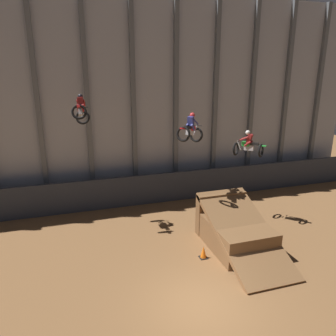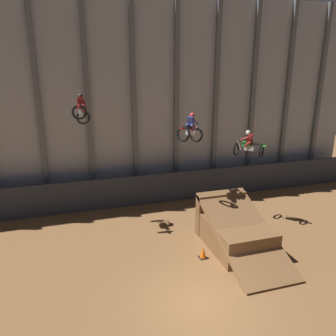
# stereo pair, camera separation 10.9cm
# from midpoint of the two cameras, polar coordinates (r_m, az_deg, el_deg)

# --- Properties ---
(ground_plane) EXTENTS (60.00, 60.00, 0.00)m
(ground_plane) POSITION_cam_midpoint_polar(r_m,az_deg,el_deg) (12.97, 5.74, -22.79)
(ground_plane) COLOR brown
(arena_back_wall) EXTENTS (32.00, 0.40, 12.70)m
(arena_back_wall) POSITION_cam_midpoint_polar(r_m,az_deg,el_deg) (20.83, -5.89, 11.40)
(arena_back_wall) COLOR #A3A8B2
(arena_back_wall) RESTS_ON ground_plane
(lower_barrier) EXTENTS (31.36, 0.20, 1.93)m
(lower_barrier) POSITION_cam_midpoint_polar(r_m,az_deg,el_deg) (20.80, -4.75, -3.84)
(lower_barrier) COLOR #2D333D
(lower_barrier) RESTS_ON ground_plane
(dirt_ramp) EXTENTS (2.64, 5.37, 2.34)m
(dirt_ramp) POSITION_cam_midpoint_polar(r_m,az_deg,el_deg) (16.47, 11.59, -10.56)
(dirt_ramp) COLOR brown
(dirt_ramp) RESTS_ON ground_plane
(rider_bike_left_air) EXTENTS (0.99, 1.76, 1.63)m
(rider_bike_left_air) POSITION_cam_midpoint_polar(r_m,az_deg,el_deg) (17.21, -14.73, 9.71)
(rider_bike_left_air) COLOR black
(rider_bike_center_air) EXTENTS (1.70, 1.62, 1.57)m
(rider_bike_center_air) POSITION_cam_midpoint_polar(r_m,az_deg,el_deg) (16.02, 4.12, 6.63)
(rider_bike_center_air) COLOR black
(rider_bike_right_air) EXTENTS (1.56, 1.66, 1.48)m
(rider_bike_right_air) POSITION_cam_midpoint_polar(r_m,az_deg,el_deg) (18.28, 14.03, 3.78)
(rider_bike_right_air) COLOR black
(traffic_cone_near_ramp) EXTENTS (0.36, 0.36, 0.58)m
(traffic_cone_near_ramp) POSITION_cam_midpoint_polar(r_m,az_deg,el_deg) (15.45, 6.33, -14.40)
(traffic_cone_near_ramp) COLOR black
(traffic_cone_near_ramp) RESTS_ON ground_plane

